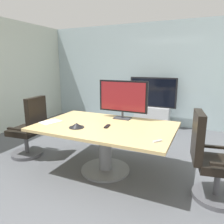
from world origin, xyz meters
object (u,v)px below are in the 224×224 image
Objects in this scene: conference_table at (105,136)px; conference_phone at (76,125)px; office_chair_left at (30,132)px; remote_control at (107,126)px; office_chair_right at (211,164)px; tv_monitor at (123,97)px; wall_display_unit at (152,111)px.

conference_table is 9.25× the size of conference_phone.
remote_control is at bearing 84.69° from office_chair_left.
office_chair_right is 1.30× the size of tv_monitor.
remote_control is at bearing 79.83° from office_chair_right.
conference_table is at bearing 77.19° from office_chair_right.
conference_phone is (-0.32, -0.28, 0.20)m from conference_table.
office_chair_right is 1.83m from conference_phone.
conference_phone is at bearing -159.21° from remote_control.
conference_phone is at bearing -118.47° from tv_monitor.
tv_monitor reaches higher than conference_table.
tv_monitor is at bearing -89.88° from wall_display_unit.
office_chair_left is 1.56m from remote_control.
office_chair_right is (2.94, -0.01, 0.00)m from office_chair_left.
wall_display_unit is at bearing 17.75° from office_chair_right.
wall_display_unit is at bearing 88.07° from conference_table.
office_chair_left and office_chair_right have the same top height.
wall_display_unit is at bearing 144.30° from office_chair_left.
office_chair_right is 0.83× the size of wall_display_unit.
conference_phone is 1.29× the size of remote_control.
office_chair_right is at bearing -22.40° from tv_monitor.
tv_monitor is 0.65m from remote_control.
conference_table is 1.48m from office_chair_right.
conference_table is 0.72m from tv_monitor.
office_chair_left is 6.41× the size of remote_control.
wall_display_unit reaches higher than remote_control.
remote_control is at bearing -90.45° from wall_display_unit.
remote_control reaches higher than conference_table.
tv_monitor is 2.23m from wall_display_unit.
conference_table is at bearing -100.90° from tv_monitor.
conference_phone is at bearing -138.64° from conference_table.
tv_monitor reaches higher than office_chair_right.
tv_monitor is at bearing 58.21° from office_chair_right.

